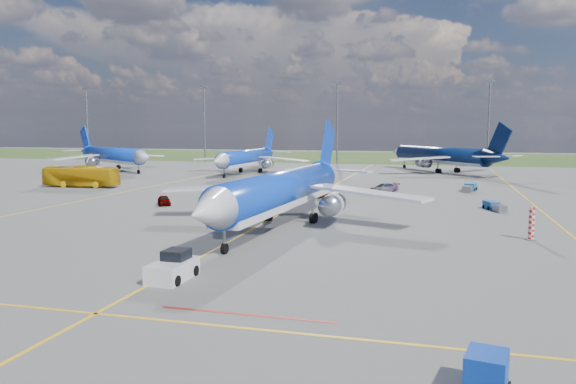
% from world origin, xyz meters
% --- Properties ---
extents(ground, '(400.00, 400.00, 0.00)m').
position_xyz_m(ground, '(0.00, 0.00, 0.00)').
color(ground, '#585855').
rests_on(ground, ground).
extents(grass_strip, '(400.00, 80.00, 0.01)m').
position_xyz_m(grass_strip, '(0.00, 150.00, 0.00)').
color(grass_strip, '#2D4719').
rests_on(grass_strip, ground).
extents(taxiway_lines, '(60.25, 160.00, 0.02)m').
position_xyz_m(taxiway_lines, '(0.17, 27.70, 0.01)').
color(taxiway_lines, yellow).
rests_on(taxiway_lines, ground).
extents(floodlight_masts, '(202.20, 0.50, 22.70)m').
position_xyz_m(floodlight_masts, '(10.00, 110.00, 12.56)').
color(floodlight_masts, slate).
rests_on(floodlight_masts, ground).
extents(warning_post, '(0.50, 0.50, 3.00)m').
position_xyz_m(warning_post, '(26.00, 8.00, 1.50)').
color(warning_post, red).
rests_on(warning_post, ground).
extents(bg_jet_nw, '(50.14, 47.64, 10.46)m').
position_xyz_m(bg_jet_nw, '(-57.21, 72.22, 0.00)').
color(bg_jet_nw, '#0D3CC3').
rests_on(bg_jet_nw, ground).
extents(bg_jet_nnw, '(29.93, 38.82, 10.00)m').
position_xyz_m(bg_jet_nnw, '(-23.62, 72.10, 0.00)').
color(bg_jet_nnw, '#0D3CC3').
rests_on(bg_jet_nnw, ground).
extents(bg_jet_n, '(50.86, 52.47, 10.93)m').
position_xyz_m(bg_jet_n, '(18.02, 86.87, 0.00)').
color(bg_jet_n, '#071840').
rests_on(bg_jet_n, ground).
extents(main_airliner, '(34.25, 43.41, 10.84)m').
position_xyz_m(main_airliner, '(2.35, 9.17, 0.00)').
color(main_airliner, '#0D3CC3').
rests_on(main_airliner, ground).
extents(pushback_tug, '(2.19, 5.68, 1.92)m').
position_xyz_m(pushback_tug, '(0.88, -12.47, 0.77)').
color(pushback_tug, silver).
rests_on(pushback_tug, ground).
extents(uld_container, '(1.82, 2.12, 1.49)m').
position_xyz_m(uld_container, '(19.79, -23.90, 0.75)').
color(uld_container, '#0B35A6').
rests_on(uld_container, ground).
extents(apron_bus, '(13.24, 3.97, 3.64)m').
position_xyz_m(apron_bus, '(-41.19, 37.09, 1.82)').
color(apron_bus, '#CF9A0C').
rests_on(apron_bus, ground).
extents(service_car_a, '(3.23, 3.89, 1.25)m').
position_xyz_m(service_car_a, '(-16.89, 20.34, 0.63)').
color(service_car_a, '#999999').
rests_on(service_car_a, ground).
extents(service_car_b, '(4.49, 2.64, 1.17)m').
position_xyz_m(service_car_b, '(0.32, 33.33, 0.59)').
color(service_car_b, '#999999').
rests_on(service_car_b, ground).
extents(service_car_c, '(4.98, 4.30, 1.38)m').
position_xyz_m(service_car_c, '(9.52, 43.01, 0.69)').
color(service_car_c, '#999999').
rests_on(service_car_c, ground).
extents(baggage_tug_w, '(2.62, 4.58, 1.00)m').
position_xyz_m(baggage_tug_w, '(24.49, 26.68, 0.47)').
color(baggage_tug_w, '#19519A').
rests_on(baggage_tug_w, ground).
extents(baggage_tug_c, '(1.78, 5.46, 1.21)m').
position_xyz_m(baggage_tug_c, '(-13.35, 50.97, 0.57)').
color(baggage_tug_c, '#1A469C').
rests_on(baggage_tug_c, ground).
extents(baggage_tug_e, '(2.53, 5.58, 1.21)m').
position_xyz_m(baggage_tug_e, '(22.60, 47.88, 0.57)').
color(baggage_tug_e, '#1B61A5').
rests_on(baggage_tug_e, ground).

